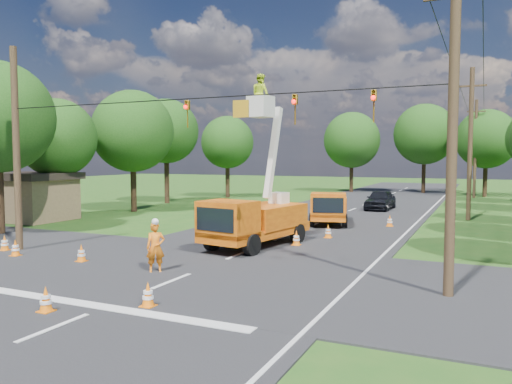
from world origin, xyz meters
The scene contains 30 objects.
ground centered at (0.00, 20.00, 0.00)m, with size 140.00×140.00×0.00m, color #225218.
road_main centered at (0.00, 20.00, 0.00)m, with size 12.00×100.00×0.06m, color black.
road_cross centered at (0.00, 2.00, 0.00)m, with size 56.00×10.00×0.07m, color black.
stop_bar centered at (0.00, -3.20, 0.00)m, with size 9.00×0.45×0.02m, color silver.
edge_line centered at (5.60, 20.00, 0.00)m, with size 0.12×90.00×0.02m, color silver.
bucket_truck centered at (-0.19, 7.06, 1.71)m, with size 3.28×6.44×7.99m.
second_truck centered at (0.65, 16.22, 1.07)m, with size 3.40×5.84×2.06m.
ground_worker centered at (-1.33, 0.95, 0.91)m, with size 0.67×0.44×1.83m, color #F55014.
distant_car centered at (1.94, 26.27, 0.79)m, with size 1.87×4.65×1.58m, color black.
traffic_cone_0 centered at (-1.21, -4.13, 0.36)m, with size 0.38×0.38×0.71m.
traffic_cone_1 centered at (1.00, -2.61, 0.36)m, with size 0.38×0.38×0.71m.
traffic_cone_2 centered at (1.42, 8.22, 0.36)m, with size 0.38×0.38×0.71m.
traffic_cone_3 centered at (2.17, 10.93, 0.36)m, with size 0.38×0.38×0.71m.
traffic_cone_4 centered at (-5.09, 1.20, 0.36)m, with size 0.38×0.38×0.71m.
traffic_cone_5 centered at (-8.44, 0.91, 0.36)m, with size 0.38×0.38×0.71m.
traffic_cone_6 centered at (-9.92, 1.58, 0.36)m, with size 0.38×0.38×0.71m.
traffic_cone_7 centered at (4.32, 16.59, 0.36)m, with size 0.38×0.38×0.71m.
pole_right_near centered at (8.50, 2.00, 5.11)m, with size 1.80×0.30×10.00m.
pole_right_mid centered at (8.50, 22.00, 5.11)m, with size 1.80×0.30×10.00m.
pole_right_far centered at (8.50, 42.00, 5.11)m, with size 1.80×0.30×10.00m.
pole_left centered at (-9.50, 2.00, 4.50)m, with size 0.30×0.30×9.00m.
signal_span centered at (2.23, 1.99, 5.88)m, with size 18.00×0.29×1.07m.
shed centered at (-18.00, 10.00, 1.62)m, with size 5.50×4.50×3.15m.
tree_left_c centered at (-16.50, 11.00, 5.44)m, with size 5.20×5.20×8.06m.
tree_left_d centered at (-15.00, 17.00, 6.12)m, with size 6.20×6.20×9.24m.
tree_left_e centered at (-16.80, 24.00, 6.49)m, with size 5.80×5.80×9.41m.
tree_left_f centered at (-14.80, 32.00, 5.69)m, with size 5.40×5.40×8.40m.
tree_far_a centered at (-5.00, 45.00, 6.19)m, with size 6.60×6.60×9.50m.
tree_far_b centered at (3.00, 47.00, 6.81)m, with size 7.00×7.00×10.32m.
tree_far_c centered at (9.50, 44.00, 6.06)m, with size 6.20×6.20×9.18m.
Camera 1 is at (9.37, -13.71, 4.17)m, focal length 35.00 mm.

